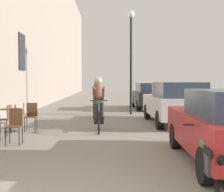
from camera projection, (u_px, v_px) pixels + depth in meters
name	position (u px, v px, depth m)	size (l,w,h in m)	color
building_facade_left	(26.00, 0.00, 16.55)	(0.54, 68.00, 11.64)	gray
cafe_chair_mid_toward_street	(15.00, 124.00, 7.95)	(0.38, 0.38, 0.89)	black
cafe_table_far	(10.00, 115.00, 9.95)	(0.64, 0.64, 0.72)	black
cafe_chair_far_toward_street	(31.00, 115.00, 10.04)	(0.39, 0.39, 0.89)	black
cafe_chair_far_toward_wall	(6.00, 118.00, 9.26)	(0.40, 0.40, 0.89)	black
cyclist_on_bicycle	(99.00, 105.00, 10.13)	(0.52, 1.76, 1.74)	black
pedestrian_near	(97.00, 95.00, 13.27)	(0.35, 0.26, 1.77)	#26262D
pedestrian_mid	(97.00, 95.00, 14.69)	(0.36, 0.27, 1.70)	#26262D
street_lamp	(131.00, 49.00, 15.04)	(0.32, 0.32, 4.90)	black
parked_car_second	(175.00, 102.00, 11.70)	(1.88, 4.36, 1.54)	#B7B7BC
parked_car_third	(150.00, 96.00, 18.00)	(1.83, 4.19, 1.48)	black
parked_motorcycle	(211.00, 161.00, 4.69)	(0.62, 2.15, 0.92)	black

